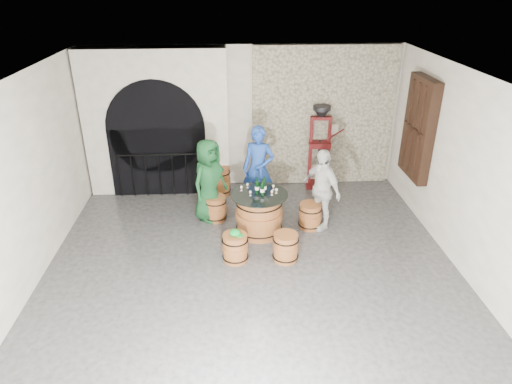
{
  "coord_description": "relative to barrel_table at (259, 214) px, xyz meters",
  "views": [
    {
      "loc": [
        -0.32,
        -5.98,
        4.56
      ],
      "look_at": [
        0.12,
        1.28,
        1.05
      ],
      "focal_mm": 32.0,
      "sensor_mm": 36.0,
      "label": 1
    }
  ],
  "objects": [
    {
      "name": "ground",
      "position": [
        -0.2,
        -1.64,
        -0.41
      ],
      "size": [
        8.0,
        8.0,
        0.0
      ],
      "primitive_type": "plane",
      "color": "#2B2C2E",
      "rests_on": "ground"
    },
    {
      "name": "wall_back",
      "position": [
        -0.2,
        2.36,
        1.19
      ],
      "size": [
        8.0,
        0.0,
        8.0
      ],
      "primitive_type": "plane",
      "rotation": [
        1.57,
        0.0,
        0.0
      ],
      "color": "beige",
      "rests_on": "ground"
    },
    {
      "name": "wall_left",
      "position": [
        -3.7,
        -1.64,
        1.19
      ],
      "size": [
        0.0,
        8.0,
        8.0
      ],
      "primitive_type": "plane",
      "rotation": [
        1.57,
        0.0,
        1.57
      ],
      "color": "beige",
      "rests_on": "ground"
    },
    {
      "name": "wall_right",
      "position": [
        3.3,
        -1.64,
        1.19
      ],
      "size": [
        0.0,
        8.0,
        8.0
      ],
      "primitive_type": "plane",
      "rotation": [
        1.57,
        0.0,
        -1.57
      ],
      "color": "beige",
      "rests_on": "ground"
    },
    {
      "name": "ceiling",
      "position": [
        -0.2,
        -1.64,
        2.79
      ],
      "size": [
        8.0,
        8.0,
        0.0
      ],
      "primitive_type": "plane",
      "rotation": [
        3.14,
        0.0,
        0.0
      ],
      "color": "beige",
      "rests_on": "wall_back"
    },
    {
      "name": "stone_facing_panel",
      "position": [
        1.6,
        2.3,
        1.19
      ],
      "size": [
        3.2,
        0.12,
        3.18
      ],
      "primitive_type": "cube",
      "color": "tan",
      "rests_on": "ground"
    },
    {
      "name": "arched_opening",
      "position": [
        -2.1,
        2.1,
        1.17
      ],
      "size": [
        3.1,
        0.6,
        3.19
      ],
      "color": "beige",
      "rests_on": "ground"
    },
    {
      "name": "shuttered_window",
      "position": [
        3.18,
        0.76,
        1.39
      ],
      "size": [
        0.23,
        1.1,
        2.0
      ],
      "color": "black",
      "rests_on": "wall_right"
    },
    {
      "name": "barrel_table",
      "position": [
        0.0,
        0.0,
        0.0
      ],
      "size": [
        1.09,
        1.09,
        0.83
      ],
      "color": "brown",
      "rests_on": "ground"
    },
    {
      "name": "barrel_stool_left",
      "position": [
        -0.85,
        0.58,
        -0.16
      ],
      "size": [
        0.46,
        0.46,
        0.51
      ],
      "color": "brown",
      "rests_on": "ground"
    },
    {
      "name": "barrel_stool_far",
      "position": [
        0.05,
        1.03,
        -0.16
      ],
      "size": [
        0.46,
        0.46,
        0.51
      ],
      "color": "brown",
      "rests_on": "ground"
    },
    {
      "name": "barrel_stool_right",
      "position": [
        1.02,
        0.15,
        -0.16
      ],
      "size": [
        0.46,
        0.46,
        0.51
      ],
      "color": "brown",
      "rests_on": "ground"
    },
    {
      "name": "barrel_stool_near_right",
      "position": [
        0.4,
        -0.95,
        -0.16
      ],
      "size": [
        0.46,
        0.46,
        0.51
      ],
      "color": "brown",
      "rests_on": "ground"
    },
    {
      "name": "barrel_stool_near_left",
      "position": [
        -0.47,
        -0.91,
        -0.16
      ],
      "size": [
        0.46,
        0.46,
        0.51
      ],
      "color": "brown",
      "rests_on": "ground"
    },
    {
      "name": "green_cap",
      "position": [
        -0.47,
        -0.91,
        0.14
      ],
      "size": [
        0.24,
        0.19,
        0.1
      ],
      "color": "#0C8E2B",
      "rests_on": "barrel_stool_near_left"
    },
    {
      "name": "person_green",
      "position": [
        -0.95,
        0.65,
        0.43
      ],
      "size": [
        0.95,
        0.98,
        1.69
      ],
      "primitive_type": "imported",
      "rotation": [
        0.0,
        0.0,
        0.86
      ],
      "color": "#12411E",
      "rests_on": "ground"
    },
    {
      "name": "person_blue",
      "position": [
        0.05,
        1.03,
        0.49
      ],
      "size": [
        0.75,
        0.6,
        1.81
      ],
      "primitive_type": "imported",
      "rotation": [
        0.0,
        0.0,
        -0.28
      ],
      "color": "#1B3D95",
      "rests_on": "ground"
    },
    {
      "name": "person_white",
      "position": [
        1.21,
        0.18,
        0.4
      ],
      "size": [
        0.85,
        1.02,
        1.63
      ],
      "primitive_type": "imported",
      "rotation": [
        0.0,
        0.0,
        -1.01
      ],
      "color": "silver",
      "rests_on": "ground"
    },
    {
      "name": "wine_bottle_left",
      "position": [
        -0.04,
        0.05,
        0.55
      ],
      "size": [
        0.08,
        0.08,
        0.32
      ],
      "color": "black",
      "rests_on": "barrel_table"
    },
    {
      "name": "wine_bottle_center",
      "position": [
        0.06,
        -0.05,
        0.55
      ],
      "size": [
        0.08,
        0.08,
        0.32
      ],
      "color": "black",
      "rests_on": "barrel_table"
    },
    {
      "name": "wine_bottle_right",
      "position": [
        0.1,
        0.06,
        0.55
      ],
      "size": [
        0.08,
        0.08,
        0.32
      ],
      "color": "black",
      "rests_on": "barrel_table"
    },
    {
      "name": "tasting_glass_a",
      "position": [
        -0.17,
        -0.06,
        0.47
      ],
      "size": [
        0.05,
        0.05,
        0.1
      ],
      "primitive_type": null,
      "color": "#B55D23",
      "rests_on": "barrel_table"
    },
    {
      "name": "tasting_glass_b",
      "position": [
        0.32,
        0.01,
        0.47
      ],
      "size": [
        0.05,
        0.05,
        0.1
      ],
      "primitive_type": null,
      "color": "#B55D23",
      "rests_on": "barrel_table"
    },
    {
      "name": "tasting_glass_c",
      "position": [
        -0.2,
        0.28,
        0.47
      ],
      "size": [
        0.05,
        0.05,
        0.1
      ],
      "primitive_type": null,
      "color": "#B55D23",
      "rests_on": "barrel_table"
    },
    {
      "name": "tasting_glass_d",
      "position": [
        0.28,
        0.18,
        0.47
      ],
      "size": [
        0.05,
        0.05,
        0.1
      ],
      "primitive_type": null,
      "color": "#B55D23",
      "rests_on": "barrel_table"
    },
    {
      "name": "tasting_glass_e",
      "position": [
        0.23,
        -0.06,
        0.47
      ],
      "size": [
        0.05,
        0.05,
        0.1
      ],
      "primitive_type": null,
      "color": "#B55D23",
      "rests_on": "barrel_table"
    },
    {
      "name": "tasting_glass_f",
      "position": [
        -0.33,
        0.17,
        0.47
      ],
      "size": [
        0.05,
        0.05,
        0.1
      ],
      "primitive_type": null,
      "color": "#B55D23",
      "rests_on": "barrel_table"
    },
    {
      "name": "side_barrel",
      "position": [
        -0.77,
        1.78,
        -0.09
      ],
      "size": [
        0.5,
        0.5,
        0.66
      ],
      "rotation": [
        0.0,
        0.0,
        -0.24
      ],
      "color": "brown",
      "rests_on": "ground"
    },
    {
      "name": "corking_press",
      "position": [
        1.51,
        2.06,
        0.71
      ],
      "size": [
        0.8,
        0.47,
        1.94
      ],
      "rotation": [
        0.0,
        0.0,
        -0.09
      ],
      "color": "#4F0D0D",
      "rests_on": "ground"
    },
    {
      "name": "control_box",
      "position": [
        1.85,
        2.22,
        0.94
      ],
      "size": [
        0.18,
        0.1,
        0.22
      ],
      "primitive_type": "cube",
      "color": "silver",
      "rests_on": "wall_back"
    }
  ]
}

